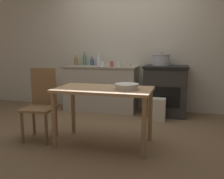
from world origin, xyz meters
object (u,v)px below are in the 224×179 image
(cup_right, at_px, (129,65))
(flour_sack, at_px, (157,110))
(stove, at_px, (165,90))
(bottle_center_left, at_px, (85,60))
(work_table, at_px, (104,96))
(cup_mid_right, at_px, (102,64))
(cup_center_right, at_px, (119,65))
(cup_center, at_px, (112,64))
(mixing_bowl_large, at_px, (127,86))
(chair, at_px, (41,102))
(bottle_left, at_px, (92,62))
(bottle_far_left, at_px, (98,60))
(stock_pot, at_px, (161,60))
(bottle_mid_left, at_px, (76,61))

(cup_right, bearing_deg, flour_sack, -32.54)
(stove, xyz_separation_m, bottle_center_left, (-1.66, 0.21, 0.53))
(work_table, xyz_separation_m, cup_mid_right, (-0.51, 1.51, 0.30))
(bottle_center_left, distance_m, cup_center_right, 0.92)
(bottle_center_left, bearing_deg, cup_center, -24.64)
(cup_center_right, distance_m, cup_mid_right, 0.34)
(stove, height_order, mixing_bowl_large, stove)
(stove, xyz_separation_m, cup_center, (-0.99, -0.10, 0.47))
(chair, relative_size, bottle_left, 5.53)
(mixing_bowl_large, height_order, bottle_left, bottle_left)
(mixing_bowl_large, relative_size, cup_right, 3.76)
(flour_sack, height_order, bottle_far_left, bottle_far_left)
(stock_pot, xyz_separation_m, bottle_mid_left, (-1.72, 0.08, -0.06))
(stove, height_order, work_table, stove)
(chair, xyz_separation_m, flour_sack, (1.44, 1.24, -0.31))
(bottle_center_left, height_order, cup_right, bottle_center_left)
(work_table, distance_m, bottle_center_left, 2.16)
(stock_pot, distance_m, cup_center_right, 0.78)
(chair, height_order, bottle_mid_left, bottle_mid_left)
(chair, distance_m, cup_right, 1.87)
(stove, height_order, bottle_center_left, bottle_center_left)
(bottle_center_left, bearing_deg, cup_right, -15.63)
(bottle_center_left, xyz_separation_m, cup_mid_right, (0.49, -0.37, -0.06))
(work_table, distance_m, flour_sack, 1.43)
(chair, bearing_deg, bottle_left, 81.41)
(chair, height_order, mixing_bowl_large, chair)
(work_table, distance_m, bottle_left, 2.05)
(stock_pot, xyz_separation_m, bottle_center_left, (-1.56, 0.16, -0.03))
(bottle_far_left, height_order, cup_center, bottle_far_left)
(bottle_left, xyz_separation_m, bottle_mid_left, (-0.33, -0.06, 0.01))
(bottle_center_left, height_order, cup_center, bottle_center_left)
(cup_center, relative_size, cup_center_right, 1.05)
(work_table, distance_m, chair, 0.90)
(cup_right, bearing_deg, mixing_bowl_large, -79.03)
(mixing_bowl_large, bearing_deg, chair, 179.14)
(chair, relative_size, bottle_far_left, 3.75)
(stock_pot, distance_m, bottle_far_left, 1.24)
(stove, xyz_separation_m, cup_center_right, (-0.83, -0.20, 0.47))
(stove, xyz_separation_m, cup_mid_right, (-1.17, -0.16, 0.47))
(cup_center, bearing_deg, work_table, -78.01)
(bottle_far_left, xyz_separation_m, bottle_center_left, (-0.33, 0.08, 0.01))
(bottle_left, bearing_deg, bottle_far_left, -18.06)
(stove, xyz_separation_m, bottle_left, (-1.49, 0.18, 0.49))
(mixing_bowl_large, bearing_deg, work_table, 177.06)
(mixing_bowl_large, xyz_separation_m, cup_right, (-0.31, 1.62, 0.15))
(mixing_bowl_large, xyz_separation_m, bottle_center_left, (-1.29, 1.90, 0.21))
(work_table, bearing_deg, bottle_left, 114.06)
(bottle_mid_left, distance_m, cup_mid_right, 0.71)
(bottle_left, bearing_deg, chair, -92.00)
(work_table, bearing_deg, cup_mid_right, 108.55)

